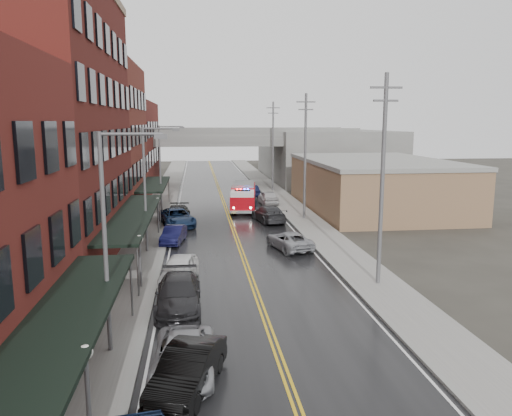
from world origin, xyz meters
TOP-DOWN VIEW (x-y plane):
  - road at (0.00, 30.00)m, footprint 11.00×160.00m
  - sidewalk_left at (-7.30, 30.00)m, footprint 3.00×160.00m
  - sidewalk_right at (7.30, 30.00)m, footprint 3.00×160.00m
  - curb_left at (-5.65, 30.00)m, footprint 0.30×160.00m
  - curb_right at (5.65, 30.00)m, footprint 0.30×160.00m
  - brick_building_b at (-13.30, 23.00)m, footprint 9.00×20.00m
  - brick_building_c at (-13.30, 40.50)m, footprint 9.00×15.00m
  - brick_building_far at (-13.30, 58.00)m, footprint 9.00×20.00m
  - tan_building at (16.00, 40.00)m, footprint 14.00×22.00m
  - right_far_block at (18.00, 70.00)m, footprint 18.00×30.00m
  - awning_0 at (-7.49, 4.00)m, footprint 2.60×16.00m
  - awning_1 at (-7.49, 23.00)m, footprint 2.60×18.00m
  - awning_2 at (-7.49, 40.50)m, footprint 2.60×13.00m
  - globe_lamp_0 at (-6.40, 2.00)m, footprint 0.44×0.44m
  - globe_lamp_1 at (-6.40, 16.00)m, footprint 0.44×0.44m
  - globe_lamp_2 at (-6.40, 30.00)m, footprint 0.44×0.44m
  - street_lamp_0 at (-6.55, 8.00)m, footprint 2.64×0.22m
  - street_lamp_1 at (-6.55, 24.00)m, footprint 2.64×0.22m
  - street_lamp_2 at (-6.55, 40.00)m, footprint 2.64×0.22m
  - utility_pole_0 at (7.20, 15.00)m, footprint 1.80×0.24m
  - utility_pole_1 at (7.20, 35.00)m, footprint 1.80×0.24m
  - utility_pole_2 at (7.20, 55.00)m, footprint 1.80×0.24m
  - overpass at (0.00, 62.00)m, footprint 40.00×10.00m
  - fire_truck at (1.81, 40.67)m, footprint 3.92×8.06m
  - parked_car_left_1 at (-3.60, 4.70)m, footprint 3.04×4.98m
  - parked_car_left_2 at (-3.77, 5.87)m, footprint 2.48×5.06m
  - parked_car_left_3 at (-4.17, 12.56)m, footprint 2.25×5.51m
  - parked_car_left_4 at (-4.27, 16.84)m, footprint 2.59×4.93m
  - parked_car_left_5 at (-5.00, 26.73)m, footprint 2.09×4.28m
  - parked_car_left_6 at (-4.96, 33.20)m, footprint 3.89×6.16m
  - parked_car_left_7 at (-5.00, 34.80)m, footprint 2.48×5.50m
  - parked_car_right_0 at (3.60, 23.80)m, footprint 3.37×5.22m
  - parked_car_right_1 at (3.60, 34.20)m, footprint 3.00×5.68m
  - parked_car_right_2 at (5.00, 44.20)m, footprint 2.12×4.78m
  - parked_car_right_3 at (3.60, 50.26)m, footprint 2.07×4.70m

SIDE VIEW (x-z plane):
  - road at x=0.00m, z-range 0.00..0.02m
  - sidewalk_left at x=-7.30m, z-range 0.00..0.15m
  - sidewalk_right at x=7.30m, z-range 0.00..0.15m
  - curb_left at x=-5.65m, z-range 0.00..0.15m
  - curb_right at x=5.65m, z-range 0.00..0.15m
  - parked_car_right_0 at x=3.60m, z-range 0.00..1.34m
  - parked_car_left_5 at x=-5.00m, z-range 0.00..1.35m
  - parked_car_left_2 at x=-3.77m, z-range 0.00..1.38m
  - parked_car_right_3 at x=3.60m, z-range 0.00..1.50m
  - parked_car_left_1 at x=-3.60m, z-range 0.00..1.55m
  - parked_car_left_7 at x=-5.00m, z-range 0.00..1.56m
  - parked_car_right_1 at x=3.60m, z-range 0.00..1.57m
  - parked_car_left_6 at x=-4.96m, z-range 0.00..1.59m
  - parked_car_left_3 at x=-4.17m, z-range 0.00..1.60m
  - parked_car_right_2 at x=5.00m, z-range 0.00..1.60m
  - parked_car_left_4 at x=-4.27m, z-range 0.00..1.60m
  - fire_truck at x=1.81m, z-range 0.12..2.97m
  - globe_lamp_0 at x=-6.40m, z-range 0.75..3.87m
  - globe_lamp_1 at x=-6.40m, z-range 0.75..3.87m
  - globe_lamp_2 at x=-6.40m, z-range 0.75..3.87m
  - tan_building at x=16.00m, z-range 0.00..5.00m
  - awning_2 at x=-7.49m, z-range 1.44..4.53m
  - awning_0 at x=-7.49m, z-range 1.44..4.53m
  - awning_1 at x=-7.49m, z-range 1.44..4.53m
  - right_far_block at x=18.00m, z-range 0.00..8.00m
  - street_lamp_0 at x=-6.55m, z-range 0.69..9.69m
  - street_lamp_1 at x=-6.55m, z-range 0.69..9.69m
  - street_lamp_2 at x=-6.55m, z-range 0.69..9.69m
  - overpass at x=0.00m, z-range 2.24..9.74m
  - brick_building_far at x=-13.30m, z-range 0.00..12.00m
  - utility_pole_0 at x=7.20m, z-range 0.31..12.31m
  - utility_pole_1 at x=7.20m, z-range 0.31..12.31m
  - utility_pole_2 at x=7.20m, z-range 0.31..12.31m
  - brick_building_c at x=-13.30m, z-range 0.00..15.00m
  - brick_building_b at x=-13.30m, z-range 0.00..18.00m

